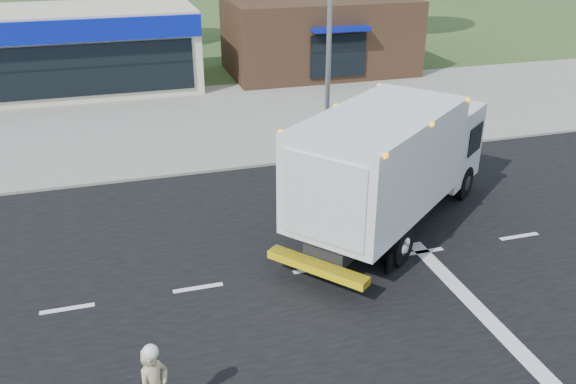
% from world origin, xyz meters
% --- Properties ---
extents(ground, '(120.00, 120.00, 0.00)m').
position_xyz_m(ground, '(0.00, 0.00, 0.00)').
color(ground, '#385123').
rests_on(ground, ground).
extents(road_asphalt, '(60.00, 14.00, 0.02)m').
position_xyz_m(road_asphalt, '(0.00, 0.00, 0.00)').
color(road_asphalt, black).
rests_on(road_asphalt, ground).
extents(sidewalk, '(60.00, 2.40, 0.12)m').
position_xyz_m(sidewalk, '(0.00, 8.20, 0.06)').
color(sidewalk, gray).
rests_on(sidewalk, ground).
extents(parking_apron, '(60.00, 9.00, 0.02)m').
position_xyz_m(parking_apron, '(0.00, 14.00, 0.01)').
color(parking_apron, gray).
rests_on(parking_apron, ground).
extents(lane_markings, '(55.20, 7.00, 0.01)m').
position_xyz_m(lane_markings, '(1.35, -1.35, 0.02)').
color(lane_markings, silver).
rests_on(lane_markings, road_asphalt).
extents(ems_box_truck, '(7.95, 7.12, 3.63)m').
position_xyz_m(ems_box_truck, '(2.75, 1.62, 2.09)').
color(ems_box_truck, black).
rests_on(ems_box_truck, ground).
extents(retail_strip_mall, '(18.00, 6.20, 4.00)m').
position_xyz_m(retail_strip_mall, '(-9.00, 19.93, 2.01)').
color(retail_strip_mall, beige).
rests_on(retail_strip_mall, ground).
extents(brown_storefront, '(10.00, 6.70, 4.00)m').
position_xyz_m(brown_storefront, '(7.00, 19.98, 2.00)').
color(brown_storefront, '#382316').
rests_on(brown_storefront, ground).
extents(traffic_signal_pole, '(3.51, 0.25, 8.00)m').
position_xyz_m(traffic_signal_pole, '(2.35, 7.60, 4.92)').
color(traffic_signal_pole, gray).
rests_on(traffic_signal_pole, ground).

